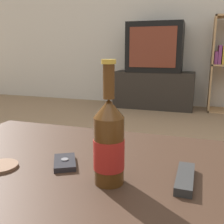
{
  "coord_description": "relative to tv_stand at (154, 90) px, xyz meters",
  "views": [
    {
      "loc": [
        0.28,
        -0.59,
        0.73
      ],
      "look_at": [
        0.0,
        0.26,
        0.52
      ],
      "focal_mm": 42.0,
      "sensor_mm": 36.0,
      "label": 1
    }
  ],
  "objects": [
    {
      "name": "tv_stand",
      "position": [
        0.0,
        0.0,
        0.0
      ],
      "size": [
        1.0,
        0.38,
        0.46
      ],
      "color": "#28231E",
      "rests_on": "ground_plane"
    },
    {
      "name": "remote_control",
      "position": [
        0.51,
        -2.74,
        0.2
      ],
      "size": [
        0.04,
        0.15,
        0.02
      ],
      "rotation": [
        0.0,
        0.0,
        -0.02
      ],
      "color": "#282828",
      "rests_on": "coffee_table"
    },
    {
      "name": "beer_bottle",
      "position": [
        0.34,
        -2.8,
        0.29
      ],
      "size": [
        0.07,
        0.07,
        0.29
      ],
      "color": "#47280F",
      "rests_on": "coffee_table"
    },
    {
      "name": "coffee_table",
      "position": [
        0.24,
        -2.76,
        0.13
      ],
      "size": [
        1.04,
        0.72,
        0.42
      ],
      "color": "#332116",
      "rests_on": "ground_plane"
    },
    {
      "name": "cell_phone",
      "position": [
        0.19,
        -2.75,
        0.19
      ],
      "size": [
        0.1,
        0.12,
        0.02
      ],
      "rotation": [
        0.0,
        0.0,
        0.5
      ],
      "color": "#232328",
      "rests_on": "coffee_table"
    },
    {
      "name": "back_wall",
      "position": [
        0.24,
        0.27,
        1.07
      ],
      "size": [
        8.0,
        0.05,
        2.6
      ],
      "color": "beige",
      "rests_on": "ground_plane"
    },
    {
      "name": "television",
      "position": [
        0.0,
        -0.0,
        0.53
      ],
      "size": [
        0.67,
        0.4,
        0.6
      ],
      "color": "black",
      "rests_on": "tv_stand"
    },
    {
      "name": "coaster",
      "position": [
        0.03,
        -2.82,
        0.19
      ],
      "size": [
        0.09,
        0.09,
        0.01
      ],
      "color": "brown",
      "rests_on": "coffee_table"
    }
  ]
}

